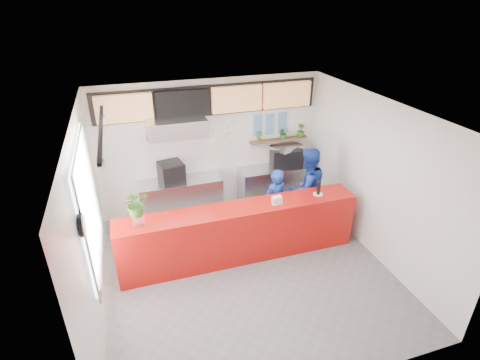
{
  "coord_description": "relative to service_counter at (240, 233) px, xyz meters",
  "views": [
    {
      "loc": [
        -1.77,
        -5.14,
        4.63
      ],
      "look_at": [
        0.1,
        0.7,
        1.5
      ],
      "focal_mm": 28.0,
      "sensor_mm": 36.0,
      "label": 1
    }
  ],
  "objects": [
    {
      "name": "espresso_machine",
      "position": [
        1.72,
        1.8,
        0.58
      ],
      "size": [
        0.78,
        0.62,
        0.45
      ],
      "primitive_type": "cube",
      "rotation": [
        0.0,
        0.0,
        -0.18
      ],
      "color": "black",
      "rests_on": "right_bench"
    },
    {
      "name": "menu_board_mid_left",
      "position": [
        -0.59,
        1.98,
        2.0
      ],
      "size": [
        1.1,
        0.1,
        0.55
      ],
      "primitive_type": "cube",
      "color": "black",
      "rests_on": "wall_back"
    },
    {
      "name": "window_frame",
      "position": [
        -2.45,
        -0.1,
        1.15
      ],
      "size": [
        0.03,
        2.3,
        2.0
      ],
      "primitive_type": "cube",
      "color": "#B2B5BA",
      "rests_on": "wall_left"
    },
    {
      "name": "wall_back",
      "position": [
        0.0,
        2.1,
        0.95
      ],
      "size": [
        5.0,
        0.0,
        5.0
      ],
      "primitive_type": "plane",
      "rotation": [
        1.57,
        0.0,
        0.0
      ],
      "color": "white",
      "rests_on": "ground"
    },
    {
      "name": "herb_shelf",
      "position": [
        1.6,
        2.0,
        0.95
      ],
      "size": [
        1.4,
        0.18,
        0.04
      ],
      "primitive_type": "cube",
      "color": "brown",
      "rests_on": "wall_back"
    },
    {
      "name": "herb_d",
      "position": [
        2.15,
        2.0,
        1.12
      ],
      "size": [
        0.19,
        0.17,
        0.3
      ],
      "primitive_type": "imported",
      "rotation": [
        0.0,
        0.0,
        -0.14
      ],
      "color": "#366423",
      "rests_on": "herb_shelf"
    },
    {
      "name": "prep_bench",
      "position": [
        -0.8,
        1.8,
        -0.1
      ],
      "size": [
        1.8,
        0.6,
        0.9
      ],
      "primitive_type": "cube",
      "color": "#B2B5BA",
      "rests_on": "ground"
    },
    {
      "name": "wall_clock_face",
      "position": [
        -2.43,
        -1.3,
        1.5
      ],
      "size": [
        0.02,
        0.26,
        0.26
      ],
      "primitive_type": "cylinder",
      "rotation": [
        0.0,
        1.57,
        0.0
      ],
      "color": "white",
      "rests_on": "wall_left"
    },
    {
      "name": "napkin_holder",
      "position": [
        0.69,
        -0.09,
        0.63
      ],
      "size": [
        0.19,
        0.13,
        0.15
      ],
      "primitive_type": "cube",
      "rotation": [
        0.0,
        0.0,
        0.09
      ],
      "color": "white",
      "rests_on": "service_counter"
    },
    {
      "name": "wall_left",
      "position": [
        -2.5,
        -0.4,
        0.95
      ],
      "size": [
        0.0,
        5.0,
        5.0
      ],
      "primitive_type": "plane",
      "rotation": [
        1.57,
        0.0,
        1.57
      ],
      "color": "white",
      "rests_on": "ground"
    },
    {
      "name": "soffit",
      "position": [
        0.0,
        2.06,
        2.0
      ],
      "size": [
        4.8,
        0.04,
        0.65
      ],
      "primitive_type": "cube",
      "color": "black",
      "rests_on": "wall_back"
    },
    {
      "name": "photo_frame_c",
      "position": [
        1.7,
        2.08,
        1.45
      ],
      "size": [
        0.2,
        0.02,
        0.25
      ],
      "primitive_type": "cube",
      "color": "#598CBF",
      "rests_on": "wall_back"
    },
    {
      "name": "glass_vase",
      "position": [
        -1.78,
        -0.07,
        0.67
      ],
      "size": [
        0.22,
        0.22,
        0.23
      ],
      "primitive_type": "cylinder",
      "rotation": [
        0.0,
        0.0,
        0.21
      ],
      "color": "silver",
      "rests_on": "service_counter"
    },
    {
      "name": "dec_plate_d",
      "position": [
        0.5,
        2.07,
        1.35
      ],
      "size": [
        0.24,
        0.03,
        0.24
      ],
      "primitive_type": "cylinder",
      "rotation": [
        1.57,
        0.0,
        0.0
      ],
      "color": "silver",
      "rests_on": "wall_back"
    },
    {
      "name": "staff_center",
      "position": [
        0.89,
        0.48,
        0.21
      ],
      "size": [
        0.65,
        0.54,
        1.51
      ],
      "primitive_type": "imported",
      "rotation": [
        0.0,
        0.0,
        3.51
      ],
      "color": "navy",
      "rests_on": "ground"
    },
    {
      "name": "herb_c",
      "position": [
        1.71,
        2.0,
        1.11
      ],
      "size": [
        0.25,
        0.22,
        0.27
      ],
      "primitive_type": "imported",
      "rotation": [
        0.0,
        0.0,
        -0.04
      ],
      "color": "#366423",
      "rests_on": "herb_shelf"
    },
    {
      "name": "staff_right",
      "position": [
        1.66,
        0.6,
        0.36
      ],
      "size": [
        0.98,
        0.81,
        1.81
      ],
      "primitive_type": "imported",
      "rotation": [
        0.0,
        0.0,
        3.3
      ],
      "color": "navy",
      "rests_on": "ground"
    },
    {
      "name": "white_plate",
      "position": [
        1.58,
        -0.0,
        0.56
      ],
      "size": [
        0.24,
        0.24,
        0.01
      ],
      "primitive_type": "cylinder",
      "rotation": [
        0.0,
        0.0,
        0.38
      ],
      "color": "white",
      "rests_on": "service_counter"
    },
    {
      "name": "pepper_mill",
      "position": [
        1.58,
        -0.0,
        0.7
      ],
      "size": [
        0.07,
        0.07,
        0.28
      ],
      "primitive_type": "cylinder",
      "rotation": [
        0.0,
        0.0,
        -0.04
      ],
      "color": "black",
      "rests_on": "white_plate"
    },
    {
      "name": "track_rail",
      "position": [
        -2.1,
        -0.4,
        2.39
      ],
      "size": [
        0.05,
        2.4,
        0.04
      ],
      "primitive_type": "cube",
      "color": "black",
      "rests_on": "ceiling"
    },
    {
      "name": "photo_frame_a",
      "position": [
        1.1,
        2.08,
        1.45
      ],
      "size": [
        0.2,
        0.02,
        0.25
      ],
      "primitive_type": "cube",
      "color": "#598CBF",
      "rests_on": "wall_back"
    },
    {
      "name": "window_pane",
      "position": [
        -2.47,
        -0.1,
        1.15
      ],
      "size": [
        0.04,
        2.2,
        1.9
      ],
      "primitive_type": "cube",
      "color": "silver",
      "rests_on": "wall_left"
    },
    {
      "name": "right_bench",
      "position": [
        1.5,
        1.8,
        -0.1
      ],
      "size": [
        1.8,
        0.6,
        0.9
      ],
      "primitive_type": "cube",
      "color": "#B2B5BA",
      "rests_on": "ground"
    },
    {
      "name": "menu_board_far_right",
      "position": [
        1.73,
        1.98,
        2.0
      ],
      "size": [
        1.1,
        0.1,
        0.55
      ],
      "primitive_type": "cube",
      "color": "tan",
      "rests_on": "wall_back"
    },
    {
      "name": "herb_a",
      "position": [
        1.11,
        2.0,
        1.1
      ],
      "size": [
        0.16,
        0.12,
        0.26
      ],
      "primitive_type": "imported",
      "rotation": [
        0.0,
        0.0,
        -0.25
      ],
      "color": "#366423",
      "rests_on": "herb_shelf"
    },
    {
      "name": "dec_plate_c",
      "position": [
        0.15,
        2.07,
        0.9
      ],
      "size": [
        0.24,
        0.03,
        0.24
      ],
      "primitive_type": "cylinder",
      "rotation": [
        1.57,
        0.0,
        0.0
      ],
      "color": "silver",
      "rests_on": "wall_back"
    },
    {
      "name": "ceiling",
      "position": [
        0.0,
        -0.4,
        2.45
      ],
      "size": [
        5.0,
        5.0,
        0.0
      ],
      "primitive_type": "plane",
      "rotation": [
        3.14,
        0.0,
        0.0
      ],
      "color": "silver"
    },
    {
      "name": "hood_lip",
      "position": [
        -0.8,
        1.75,
        1.4
      ],
      "size": [
        1.2,
        0.69,
        0.31
      ],
      "primitive_type": "cube",
      "rotation": [
        -0.35,
        0.0,
        0.0
      ],
      "color": "#B2B5BA",
      "rests_on": "ceiling"
    },
    {
      "name": "cream_band",
      "position": [
        0.0,
        2.09,
        2.05
      ],
      "size": [
        5.0,
        0.02,
        0.8
      ],
      "primitive_type": "cube",
      "color": "beige",
      "rests_on": "wall_back"
    },
    {
      "name": "photo_frame_e",
      "position": [
        1.4,
        2.08,
        1.2
      ],
      "size": [
        0.2,
        0.02,
        0.25
      ],
      "primitive_type": "cube",
      "color": "#598CBF",
      "rests_on": "wall_back"
    },
    {
      "name": "dec_plate_b",
      "position": [
        0.45,
        2.07,
        1.1
      ],
      "size": [
        0.24,
        0.03,
        0.24
      ],
      "primitive_type": "cylinder",
      "rotation": [
        1.57,
        0.0,
        0.0
      ],
      "color": "silver",
      "rests_on": "wall_back"
    },
    {
      "name": "menu_board_far_left",
      "position": [
        -1.75,
        1.98,
        2.0
      ],
      "size": [
        1.1,
        0.1,
        0.55
      ],
      "primitive_type": "cube",
      "color": "tan",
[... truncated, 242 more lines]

